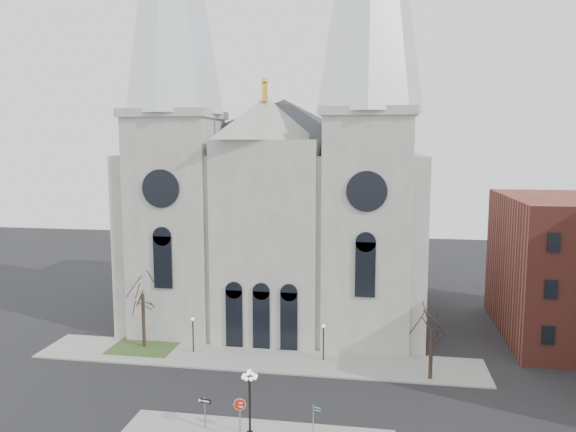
% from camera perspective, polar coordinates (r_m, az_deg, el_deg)
% --- Properties ---
extents(ground, '(160.00, 160.00, 0.00)m').
position_cam_1_polar(ground, '(42.12, -6.77, -19.71)').
color(ground, black).
rests_on(ground, ground).
extents(sidewalk_far, '(40.00, 6.00, 0.14)m').
position_cam_1_polar(sidewalk_far, '(51.81, -3.28, -14.25)').
color(sidewalk_far, gray).
rests_on(sidewalk_far, ground).
extents(grass_patch, '(6.00, 5.00, 0.18)m').
position_cam_1_polar(grass_patch, '(55.99, -14.38, -12.77)').
color(grass_patch, '#2A451D').
rests_on(grass_patch, ground).
extents(cathedral, '(33.00, 26.66, 54.00)m').
position_cam_1_polar(cathedral, '(59.81, -0.90, 6.72)').
color(cathedral, gray).
rests_on(cathedral, ground).
extents(tree_left, '(3.20, 3.20, 7.50)m').
position_cam_1_polar(tree_left, '(54.37, -14.56, -7.32)').
color(tree_left, black).
rests_on(tree_left, ground).
extents(tree_right, '(3.20, 3.20, 6.00)m').
position_cam_1_polar(tree_right, '(47.49, 14.40, -10.87)').
color(tree_right, black).
rests_on(tree_right, ground).
extents(ped_lamp_left, '(0.32, 0.32, 3.26)m').
position_cam_1_polar(ped_lamp_left, '(53.05, -9.64, -11.22)').
color(ped_lamp_left, black).
rests_on(ped_lamp_left, sidewalk_far).
extents(ped_lamp_right, '(0.32, 0.32, 3.26)m').
position_cam_1_polar(ped_lamp_right, '(50.57, 3.63, -12.07)').
color(ped_lamp_right, black).
rests_on(ped_lamp_right, sidewalk_far).
extents(stop_sign, '(0.85, 0.20, 2.38)m').
position_cam_1_polar(stop_sign, '(39.18, -4.91, -18.84)').
color(stop_sign, slate).
rests_on(stop_sign, sidewalk_near).
extents(globe_lamp, '(1.35, 1.35, 4.92)m').
position_cam_1_polar(globe_lamp, '(37.33, -3.91, -17.86)').
color(globe_lamp, black).
rests_on(globe_lamp, sidewalk_near).
extents(one_way_sign, '(0.93, 0.20, 2.13)m').
position_cam_1_polar(one_way_sign, '(40.16, -8.44, -18.63)').
color(one_way_sign, slate).
rests_on(one_way_sign, sidewalk_near).
extents(street_name_sign, '(0.62, 0.22, 1.99)m').
position_cam_1_polar(street_name_sign, '(39.16, 2.70, -19.67)').
color(street_name_sign, slate).
rests_on(street_name_sign, sidewalk_near).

